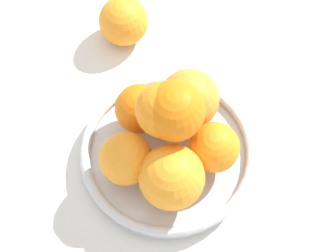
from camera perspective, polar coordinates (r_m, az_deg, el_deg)
ground_plane at (r=0.76m, az=0.00°, el=-3.31°), size 4.00×4.00×0.00m
fruit_bowl at (r=0.74m, az=0.00°, el=-2.82°), size 0.23×0.23×0.03m
orange_pile at (r=0.68m, az=0.23°, el=-0.48°), size 0.18×0.18×0.13m
stray_orange at (r=0.83m, az=-4.53°, el=10.57°), size 0.07×0.07×0.07m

